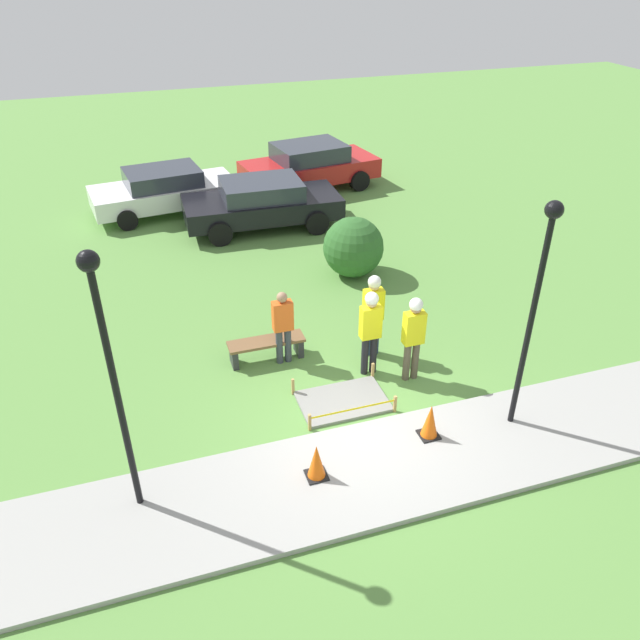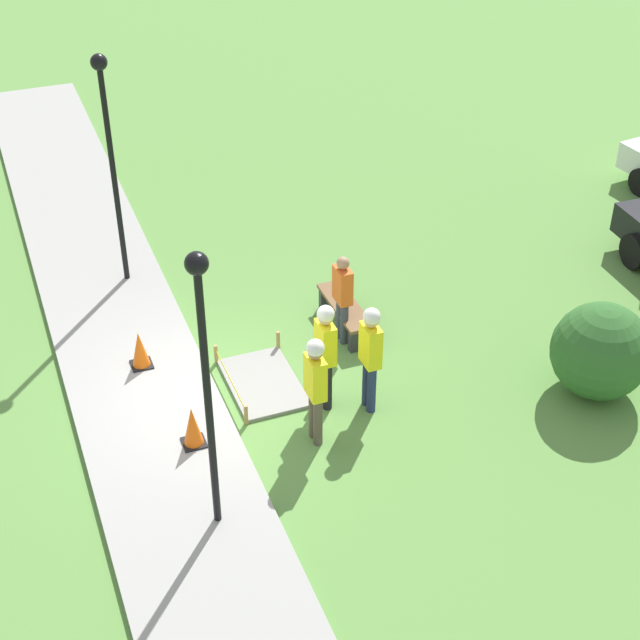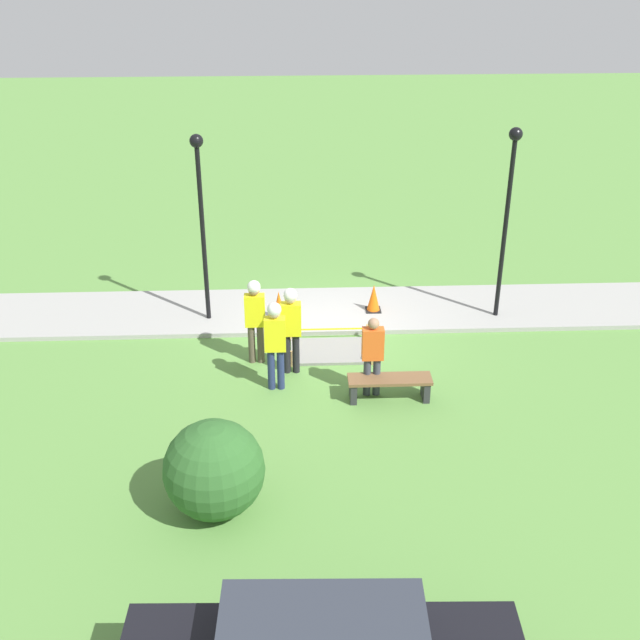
{
  "view_description": "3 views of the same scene",
  "coord_description": "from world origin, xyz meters",
  "px_view_note": "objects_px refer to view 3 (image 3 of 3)",
  "views": [
    {
      "loc": [
        -3.29,
        -7.81,
        7.46
      ],
      "look_at": [
        -0.08,
        2.07,
        1.04
      ],
      "focal_mm": 35.0,
      "sensor_mm": 36.0,
      "label": 1
    },
    {
      "loc": [
        11.67,
        -2.8,
        9.7
      ],
      "look_at": [
        -0.15,
        1.74,
        0.94
      ],
      "focal_mm": 55.0,
      "sensor_mm": 36.0,
      "label": 2
    },
    {
      "loc": [
        0.75,
        15.21,
        8.25
      ],
      "look_at": [
        0.17,
        1.33,
        1.07
      ],
      "focal_mm": 45.0,
      "sensor_mm": 36.0,
      "label": 3
    }
  ],
  "objects_px": {
    "lamppost_near": "(201,203)",
    "lamppost_far": "(509,198)",
    "worker_supervisor": "(255,314)",
    "traffic_cone_far_patch": "(279,305)",
    "bystander_in_orange_shirt": "(373,352)",
    "traffic_cone_near_patch": "(374,298)",
    "worker_trainee": "(275,338)",
    "park_bench": "(390,384)",
    "worker_assistant": "(291,323)"
  },
  "relations": [
    {
      "from": "worker_trainee",
      "to": "lamppost_far",
      "type": "height_order",
      "value": "lamppost_far"
    },
    {
      "from": "worker_trainee",
      "to": "worker_assistant",
      "type": "bearing_deg",
      "value": -116.63
    },
    {
      "from": "worker_trainee",
      "to": "traffic_cone_far_patch",
      "type": "bearing_deg",
      "value": -90.9
    },
    {
      "from": "park_bench",
      "to": "lamppost_near",
      "type": "height_order",
      "value": "lamppost_near"
    },
    {
      "from": "traffic_cone_near_patch",
      "to": "lamppost_far",
      "type": "height_order",
      "value": "lamppost_far"
    },
    {
      "from": "lamppost_near",
      "to": "worker_trainee",
      "type": "bearing_deg",
      "value": 118.18
    },
    {
      "from": "bystander_in_orange_shirt",
      "to": "traffic_cone_near_patch",
      "type": "bearing_deg",
      "value": -96.35
    },
    {
      "from": "worker_assistant",
      "to": "lamppost_near",
      "type": "height_order",
      "value": "lamppost_near"
    },
    {
      "from": "park_bench",
      "to": "bystander_in_orange_shirt",
      "type": "bearing_deg",
      "value": -30.12
    },
    {
      "from": "worker_supervisor",
      "to": "traffic_cone_far_patch",
      "type": "bearing_deg",
      "value": -104.61
    },
    {
      "from": "worker_trainee",
      "to": "bystander_in_orange_shirt",
      "type": "distance_m",
      "value": 1.83
    },
    {
      "from": "traffic_cone_near_patch",
      "to": "park_bench",
      "type": "distance_m",
      "value": 3.53
    },
    {
      "from": "lamppost_near",
      "to": "traffic_cone_far_patch",
      "type": "bearing_deg",
      "value": 176.64
    },
    {
      "from": "traffic_cone_far_patch",
      "to": "worker_assistant",
      "type": "xyz_separation_m",
      "value": [
        -0.26,
        2.15,
        0.68
      ]
    },
    {
      "from": "traffic_cone_near_patch",
      "to": "bystander_in_orange_shirt",
      "type": "bearing_deg",
      "value": 83.65
    },
    {
      "from": "park_bench",
      "to": "lamppost_far",
      "type": "bearing_deg",
      "value": -131.01
    },
    {
      "from": "worker_assistant",
      "to": "worker_trainee",
      "type": "xyz_separation_m",
      "value": [
        0.3,
        0.6,
        -0.0
      ]
    },
    {
      "from": "bystander_in_orange_shirt",
      "to": "worker_supervisor",
      "type": "bearing_deg",
      "value": -30.73
    },
    {
      "from": "bystander_in_orange_shirt",
      "to": "lamppost_near",
      "type": "relative_size",
      "value": 0.39
    },
    {
      "from": "worker_assistant",
      "to": "bystander_in_orange_shirt",
      "type": "xyz_separation_m",
      "value": [
        -1.5,
        0.89,
        -0.19
      ]
    },
    {
      "from": "park_bench",
      "to": "worker_supervisor",
      "type": "relative_size",
      "value": 0.86
    },
    {
      "from": "bystander_in_orange_shirt",
      "to": "lamppost_far",
      "type": "distance_m",
      "value": 4.73
    },
    {
      "from": "bystander_in_orange_shirt",
      "to": "lamppost_near",
      "type": "distance_m",
      "value": 4.93
    },
    {
      "from": "lamppost_far",
      "to": "worker_assistant",
      "type": "bearing_deg",
      "value": 24.82
    },
    {
      "from": "worker_trainee",
      "to": "worker_supervisor",
      "type": "bearing_deg",
      "value": -68.38
    },
    {
      "from": "worker_supervisor",
      "to": "worker_trainee",
      "type": "relative_size",
      "value": 0.99
    },
    {
      "from": "traffic_cone_near_patch",
      "to": "worker_trainee",
      "type": "distance_m",
      "value": 3.81
    },
    {
      "from": "worker_trainee",
      "to": "lamppost_near",
      "type": "xyz_separation_m",
      "value": [
        1.52,
        -2.84,
        1.68
      ]
    },
    {
      "from": "bystander_in_orange_shirt",
      "to": "worker_assistant",
      "type": "bearing_deg",
      "value": -30.5
    },
    {
      "from": "traffic_cone_near_patch",
      "to": "worker_assistant",
      "type": "height_order",
      "value": "worker_assistant"
    },
    {
      "from": "park_bench",
      "to": "lamppost_near",
      "type": "distance_m",
      "value": 5.5
    },
    {
      "from": "park_bench",
      "to": "traffic_cone_near_patch",
      "type": "bearing_deg",
      "value": -90.89
    },
    {
      "from": "lamppost_far",
      "to": "worker_trainee",
      "type": "bearing_deg",
      "value": 29.08
    },
    {
      "from": "bystander_in_orange_shirt",
      "to": "park_bench",
      "type": "bearing_deg",
      "value": 149.88
    },
    {
      "from": "traffic_cone_near_patch",
      "to": "traffic_cone_far_patch",
      "type": "height_order",
      "value": "traffic_cone_far_patch"
    },
    {
      "from": "traffic_cone_near_patch",
      "to": "traffic_cone_far_patch",
      "type": "relative_size",
      "value": 0.97
    },
    {
      "from": "lamppost_far",
      "to": "traffic_cone_near_patch",
      "type": "bearing_deg",
      "value": -6.9
    },
    {
      "from": "traffic_cone_far_patch",
      "to": "bystander_in_orange_shirt",
      "type": "distance_m",
      "value": 3.54
    },
    {
      "from": "worker_trainee",
      "to": "lamppost_far",
      "type": "xyz_separation_m",
      "value": [
        -4.9,
        -2.72,
        1.73
      ]
    },
    {
      "from": "traffic_cone_near_patch",
      "to": "lamppost_near",
      "type": "bearing_deg",
      "value": 3.26
    },
    {
      "from": "worker_assistant",
      "to": "bystander_in_orange_shirt",
      "type": "distance_m",
      "value": 1.75
    },
    {
      "from": "traffic_cone_far_patch",
      "to": "worker_assistant",
      "type": "height_order",
      "value": "worker_assistant"
    },
    {
      "from": "lamppost_far",
      "to": "worker_supervisor",
      "type": "bearing_deg",
      "value": 17.76
    },
    {
      "from": "lamppost_near",
      "to": "lamppost_far",
      "type": "relative_size",
      "value": 0.98
    },
    {
      "from": "park_bench",
      "to": "worker_assistant",
      "type": "distance_m",
      "value": 2.25
    },
    {
      "from": "traffic_cone_near_patch",
      "to": "lamppost_near",
      "type": "relative_size",
      "value": 0.15
    },
    {
      "from": "traffic_cone_near_patch",
      "to": "worker_trainee",
      "type": "relative_size",
      "value": 0.35
    },
    {
      "from": "traffic_cone_near_patch",
      "to": "worker_supervisor",
      "type": "bearing_deg",
      "value": 38.16
    },
    {
      "from": "traffic_cone_far_patch",
      "to": "lamppost_far",
      "type": "bearing_deg",
      "value": 179.68
    },
    {
      "from": "traffic_cone_near_patch",
      "to": "lamppost_far",
      "type": "xyz_separation_m",
      "value": [
        -2.72,
        0.33,
        2.42
      ]
    }
  ]
}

